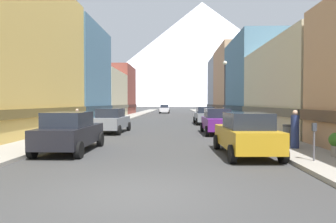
{
  "coord_description": "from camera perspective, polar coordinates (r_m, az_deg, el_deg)",
  "views": [
    {
      "loc": [
        0.94,
        -7.03,
        2.19
      ],
      "look_at": [
        -0.14,
        30.07,
        1.09
      ],
      "focal_mm": 31.77,
      "sensor_mm": 36.0,
      "label": 1
    }
  ],
  "objects": [
    {
      "name": "car_left_1",
      "position": [
        21.96,
        -10.8,
        -1.7
      ],
      "size": [
        2.21,
        4.47,
        1.78
      ],
      "color": "slate",
      "rests_on": "ground"
    },
    {
      "name": "storefront_left_3",
      "position": [
        46.27,
        -13.47,
        3.06
      ],
      "size": [
        7.57,
        12.34,
        6.9
      ],
      "color": "beige",
      "rests_on": "ground"
    },
    {
      "name": "storefront_left_1",
      "position": [
        23.46,
        -28.64,
        8.93
      ],
      "size": [
        6.82,
        13.59,
        10.8
      ],
      "color": "#D8B259",
      "rests_on": "ground"
    },
    {
      "name": "ground_plane",
      "position": [
        7.42,
        -5.87,
        -15.46
      ],
      "size": [
        400.0,
        400.0,
        0.0
      ],
      "primitive_type": "plane",
      "color": "#373737"
    },
    {
      "name": "storefront_right_3",
      "position": [
        48.7,
        14.68,
        5.29
      ],
      "size": [
        9.01,
        12.34,
        10.92
      ],
      "color": "tan",
      "rests_on": "ground"
    },
    {
      "name": "car_right_0",
      "position": [
        12.7,
        14.73,
        -4.18
      ],
      "size": [
        2.19,
        4.46,
        1.78
      ],
      "color": "#B28419",
      "rests_on": "ground"
    },
    {
      "name": "sidewalk_left",
      "position": [
        42.69,
        -8.03,
        -1.16
      ],
      "size": [
        2.5,
        100.0,
        0.15
      ],
      "primitive_type": "cube",
      "color": "gray",
      "rests_on": "ground"
    },
    {
      "name": "pedestrian_1",
      "position": [
        14.52,
        23.17,
        -3.37
      ],
      "size": [
        0.36,
        0.36,
        1.71
      ],
      "color": "navy",
      "rests_on": "sidewalk_right"
    },
    {
      "name": "potted_plant_1",
      "position": [
        23.67,
        -17.94,
        -2.09
      ],
      "size": [
        0.54,
        0.54,
        0.89
      ],
      "color": "brown",
      "rests_on": "sidewalk_left"
    },
    {
      "name": "storefront_left_2",
      "position": [
        35.2,
        -19.31,
        6.42
      ],
      "size": [
        8.48,
        10.74,
        10.64
      ],
      "color": "slate",
      "rests_on": "ground"
    },
    {
      "name": "pedestrian_2",
      "position": [
        34.33,
        10.57,
        -0.56
      ],
      "size": [
        0.36,
        0.36,
        1.54
      ],
      "color": "maroon",
      "rests_on": "sidewalk_right"
    },
    {
      "name": "car_right_1",
      "position": [
        21.16,
        9.45,
        -1.82
      ],
      "size": [
        2.1,
        4.42,
        1.78
      ],
      "color": "#591E72",
      "rests_on": "ground"
    },
    {
      "name": "car_left_0",
      "position": [
        13.9,
        -18.3,
        -3.71
      ],
      "size": [
        2.07,
        4.41,
        1.78
      ],
      "color": "black",
      "rests_on": "ground"
    },
    {
      "name": "parking_meter_near",
      "position": [
        11.61,
        26.23,
        -4.29
      ],
      "size": [
        0.14,
        0.1,
        1.33
      ],
      "color": "#595960",
      "rests_on": "sidewalk_right"
    },
    {
      "name": "storefront_right_4",
      "position": [
        59.73,
        12.34,
        4.54
      ],
      "size": [
        9.21,
        10.05,
        10.73
      ],
      "color": "#99A5B2",
      "rests_on": "ground"
    },
    {
      "name": "sidewalk_right",
      "position": [
        42.42,
        8.87,
        -1.18
      ],
      "size": [
        2.5,
        100.0,
        0.15
      ],
      "primitive_type": "cube",
      "color": "gray",
      "rests_on": "ground"
    },
    {
      "name": "storefront_right_2",
      "position": [
        36.71,
        17.8,
        5.47
      ],
      "size": [
        7.47,
        11.93,
        9.65
      ],
      "color": "slate",
      "rests_on": "ground"
    },
    {
      "name": "streetlamp_right",
      "position": [
        27.76,
        10.86,
        5.38
      ],
      "size": [
        0.36,
        0.36,
        5.86
      ],
      "color": "black",
      "rests_on": "sidewalk_right"
    },
    {
      "name": "mountain_backdrop",
      "position": [
        271.5,
        6.53,
        10.93
      ],
      "size": [
        222.26,
        222.26,
        91.55
      ],
      "primitive_type": "cone",
      "color": "silver",
      "rests_on": "ground"
    },
    {
      "name": "storefront_right_1",
      "position": [
        24.82,
        26.27,
        3.79
      ],
      "size": [
        7.79,
        13.27,
        6.59
      ],
      "color": "beige",
      "rests_on": "ground"
    },
    {
      "name": "car_driving_0",
      "position": [
        61.87,
        -0.68,
        0.51
      ],
      "size": [
        2.06,
        4.4,
        1.78
      ],
      "color": "silver",
      "rests_on": "ground"
    },
    {
      "name": "car_right_2",
      "position": [
        30.4,
        7.08,
        -0.74
      ],
      "size": [
        2.14,
        4.43,
        1.78
      ],
      "color": "slate",
      "rests_on": "ground"
    },
    {
      "name": "trash_bin_right",
      "position": [
        15.49,
        22.17,
        -4.15
      ],
      "size": [
        0.59,
        0.59,
        0.98
      ],
      "color": "#4C5156",
      "rests_on": "sidewalk_right"
    },
    {
      "name": "pedestrian_0",
      "position": [
        22.44,
        -17.02,
        -1.7
      ],
      "size": [
        0.36,
        0.36,
        1.61
      ],
      "color": "navy",
      "rests_on": "sidewalk_left"
    },
    {
      "name": "storefront_left_4",
      "position": [
        57.61,
        -11.65,
        3.84
      ],
      "size": [
        9.92,
        10.29,
        9.07
      ],
      "color": "brown",
      "rests_on": "ground"
    }
  ]
}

